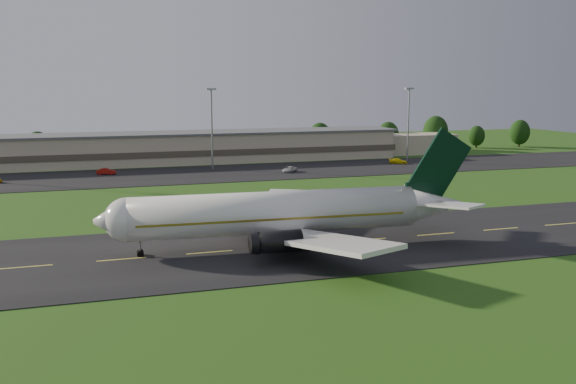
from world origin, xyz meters
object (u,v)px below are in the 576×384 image
object	(u,v)px
light_mast_centre	(212,119)
service_vehicle_d	(398,161)
terminal	(206,147)
service_vehicle_b	(106,171)
airliner	(282,213)
light_mast_east	(409,116)
service_vehicle_c	(289,169)

from	to	relation	value
light_mast_centre	service_vehicle_d	size ratio (longest dim) A/B	4.10
terminal	service_vehicle_b	world-z (taller)	terminal
service_vehicle_b	airliner	bearing A→B (deg)	-152.03
light_mast_east	service_vehicle_b	bearing A→B (deg)	-178.49
light_mast_centre	service_vehicle_b	size ratio (longest dim) A/B	4.56
terminal	light_mast_east	size ratio (longest dim) A/B	7.13
service_vehicle_b	service_vehicle_c	xyz separation A→B (m)	(42.88, -9.13, -0.06)
service_vehicle_b	terminal	bearing A→B (deg)	-42.51
light_mast_centre	terminal	bearing A→B (deg)	85.05
airliner	service_vehicle_c	xyz separation A→B (m)	(23.16, 68.79, -3.89)
light_mast_centre	service_vehicle_b	world-z (taller)	light_mast_centre
airliner	light_mast_east	distance (m)	101.15
light_mast_east	light_mast_centre	bearing A→B (deg)	180.00
light_mast_centre	service_vehicle_c	bearing A→B (deg)	-33.75
light_mast_east	service_vehicle_b	distance (m)	81.93
terminal	light_mast_centre	world-z (taller)	light_mast_centre
light_mast_centre	service_vehicle_c	size ratio (longest dim) A/B	4.22
airliner	light_mast_east	size ratio (longest dim) A/B	2.52
service_vehicle_b	service_vehicle_d	world-z (taller)	service_vehicle_b
light_mast_centre	light_mast_east	distance (m)	55.00
service_vehicle_b	service_vehicle_d	bearing A→B (deg)	-78.19
light_mast_east	service_vehicle_b	size ratio (longest dim) A/B	4.56
airliner	light_mast_east	world-z (taller)	light_mast_east
terminal	service_vehicle_c	bearing A→B (deg)	-60.62
light_mast_centre	light_mast_east	size ratio (longest dim) A/B	1.00
service_vehicle_b	service_vehicle_c	distance (m)	43.84
light_mast_east	service_vehicle_d	xyz separation A→B (m)	(-5.19, -4.72, -11.92)
terminal	light_mast_east	xyz separation A→B (m)	(53.60, -16.18, 8.75)
airliner	service_vehicle_b	size ratio (longest dim) A/B	11.49
airliner	service_vehicle_d	bearing A→B (deg)	56.74
light_mast_centre	service_vehicle_d	distance (m)	51.43
terminal	light_mast_centre	bearing A→B (deg)	-94.95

